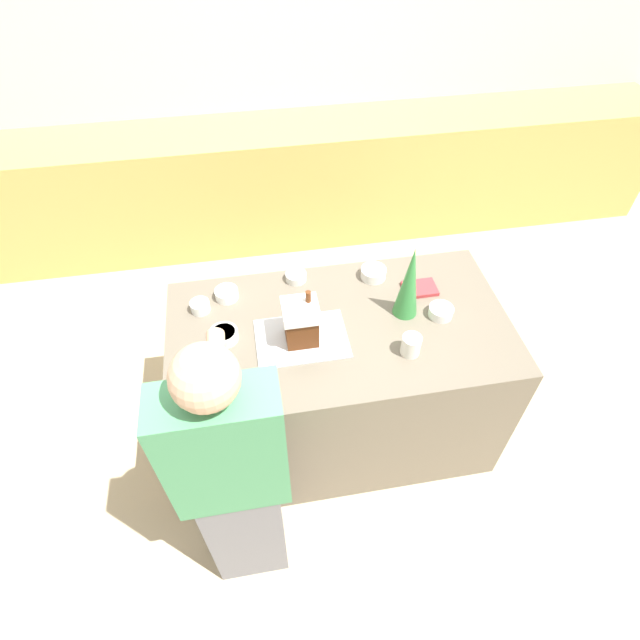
# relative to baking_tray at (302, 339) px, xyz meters

# --- Properties ---
(ground_plane) EXTENTS (12.00, 12.00, 0.00)m
(ground_plane) POSITION_rel_baking_tray_xyz_m (0.19, 0.05, -0.89)
(ground_plane) COLOR #C6B28E
(wall_back) EXTENTS (8.00, 0.05, 2.60)m
(wall_back) POSITION_rel_baking_tray_xyz_m (0.19, 2.35, 0.41)
(wall_back) COLOR white
(wall_back) RESTS_ON ground_plane
(back_cabinet_block) EXTENTS (6.00, 0.60, 0.94)m
(back_cabinet_block) POSITION_rel_baking_tray_xyz_m (0.19, 2.02, -0.42)
(back_cabinet_block) COLOR tan
(back_cabinet_block) RESTS_ON ground_plane
(kitchen_island) EXTENTS (1.63, 0.88, 0.89)m
(kitchen_island) POSITION_rel_baking_tray_xyz_m (0.19, 0.05, -0.45)
(kitchen_island) COLOR #6B6051
(kitchen_island) RESTS_ON ground_plane
(baking_tray) EXTENTS (0.42, 0.30, 0.01)m
(baking_tray) POSITION_rel_baking_tray_xyz_m (0.00, 0.00, 0.00)
(baking_tray) COLOR silver
(baking_tray) RESTS_ON kitchen_island
(gingerbread_house) EXTENTS (0.16, 0.16, 0.26)m
(gingerbread_house) POSITION_rel_baking_tray_xyz_m (0.00, 0.00, 0.11)
(gingerbread_house) COLOR #5B2D14
(gingerbread_house) RESTS_ON baking_tray
(decorative_tree) EXTENTS (0.12, 0.12, 0.39)m
(decorative_tree) POSITION_rel_baking_tray_xyz_m (0.52, 0.09, 0.19)
(decorative_tree) COLOR #33843D
(decorative_tree) RESTS_ON kitchen_island
(candy_bowl_far_left) EXTENTS (0.13, 0.13, 0.05)m
(candy_bowl_far_left) POSITION_rel_baking_tray_xyz_m (0.43, 0.36, 0.03)
(candy_bowl_far_left) COLOR white
(candy_bowl_far_left) RESTS_ON kitchen_island
(candy_bowl_behind_tray) EXTENTS (0.12, 0.12, 0.05)m
(candy_bowl_behind_tray) POSITION_rel_baking_tray_xyz_m (-0.33, 0.34, 0.02)
(candy_bowl_behind_tray) COLOR white
(candy_bowl_behind_tray) RESTS_ON kitchen_island
(candy_bowl_near_tray_left) EXTENTS (0.12, 0.12, 0.05)m
(candy_bowl_near_tray_left) POSITION_rel_baking_tray_xyz_m (0.68, 0.04, 0.02)
(candy_bowl_near_tray_left) COLOR white
(candy_bowl_near_tray_left) RESTS_ON kitchen_island
(candy_bowl_center_rear) EXTENTS (0.13, 0.13, 0.05)m
(candy_bowl_center_rear) POSITION_rel_baking_tray_xyz_m (-0.35, 0.06, 0.02)
(candy_bowl_center_rear) COLOR white
(candy_bowl_center_rear) RESTS_ON kitchen_island
(candy_bowl_beside_tree) EXTENTS (0.09, 0.09, 0.05)m
(candy_bowl_beside_tree) POSITION_rel_baking_tray_xyz_m (-0.46, 0.27, 0.03)
(candy_bowl_beside_tree) COLOR white
(candy_bowl_beside_tree) RESTS_ON kitchen_island
(candy_bowl_far_right) EXTENTS (0.11, 0.11, 0.04)m
(candy_bowl_far_right) POSITION_rel_baking_tray_xyz_m (0.03, 0.41, 0.02)
(candy_bowl_far_right) COLOR silver
(candy_bowl_far_right) RESTS_ON kitchen_island
(cookbook) EXTENTS (0.17, 0.12, 0.02)m
(cookbook) POSITION_rel_baking_tray_xyz_m (0.64, 0.23, 0.01)
(cookbook) COLOR #B23338
(cookbook) RESTS_ON kitchen_island
(mug) EXTENTS (0.09, 0.09, 0.10)m
(mug) POSITION_rel_baking_tray_xyz_m (0.47, -0.16, 0.05)
(mug) COLOR white
(mug) RESTS_ON kitchen_island
(person) EXTENTS (0.42, 0.52, 1.59)m
(person) POSITION_rel_baking_tray_xyz_m (-0.35, -0.61, -0.07)
(person) COLOR slate
(person) RESTS_ON ground_plane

